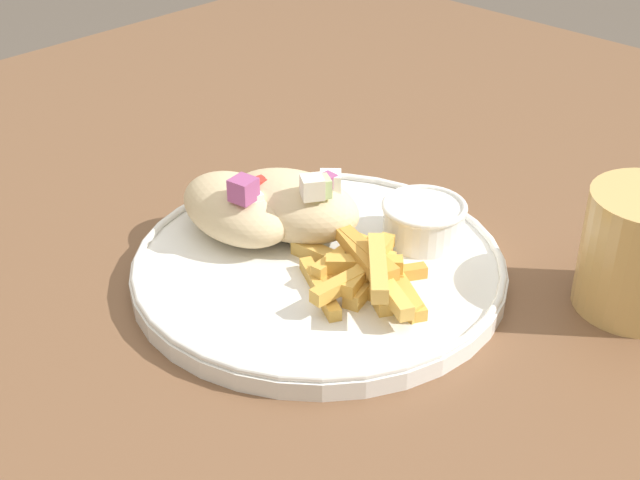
{
  "coord_description": "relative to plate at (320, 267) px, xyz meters",
  "views": [
    {
      "loc": [
        0.4,
        -0.45,
        1.09
      ],
      "look_at": [
        0.0,
        -0.04,
        0.74
      ],
      "focal_mm": 50.0,
      "sensor_mm": 36.0,
      "label": 1
    }
  ],
  "objects": [
    {
      "name": "pita_sandwich_near",
      "position": [
        -0.08,
        -0.02,
        0.03
      ],
      "size": [
        0.11,
        0.08,
        0.06
      ],
      "rotation": [
        0.0,
        0.0,
        -0.08
      ],
      "color": "beige",
      "rests_on": "plate"
    },
    {
      "name": "water_glass",
      "position": [
        0.19,
        0.13,
        0.03
      ],
      "size": [
        0.09,
        0.09,
        0.09
      ],
      "color": "tan",
      "rests_on": "table"
    },
    {
      "name": "pita_sandwich_far",
      "position": [
        -0.04,
        0.02,
        0.03
      ],
      "size": [
        0.13,
        0.1,
        0.06
      ],
      "rotation": [
        0.0,
        0.0,
        0.26
      ],
      "color": "beige",
      "rests_on": "plate"
    },
    {
      "name": "sauce_ramekin",
      "position": [
        0.03,
        0.08,
        0.02
      ],
      "size": [
        0.07,
        0.07,
        0.03
      ],
      "color": "white",
      "rests_on": "plate"
    },
    {
      "name": "table",
      "position": [
        -0.0,
        0.04,
        -0.08
      ],
      "size": [
        1.23,
        1.23,
        0.71
      ],
      "color": "brown",
      "rests_on": "ground_plane"
    },
    {
      "name": "plate",
      "position": [
        0.0,
        0.0,
        0.0
      ],
      "size": [
        0.29,
        0.29,
        0.02
      ],
      "color": "white",
      "rests_on": "table"
    },
    {
      "name": "fries_pile",
      "position": [
        0.05,
        -0.0,
        0.02
      ],
      "size": [
        0.13,
        0.1,
        0.04
      ],
      "color": "#E5B251",
      "rests_on": "plate"
    }
  ]
}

